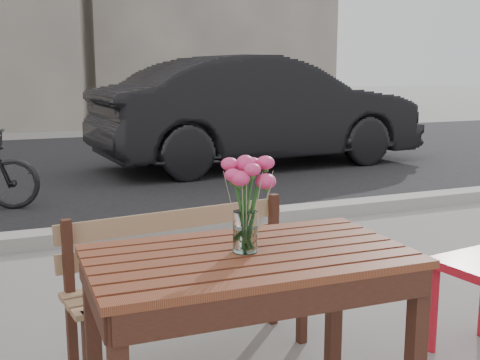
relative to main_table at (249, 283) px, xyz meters
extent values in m
cube|color=black|center=(0.18, 6.99, -0.62)|extent=(30.00, 8.00, 0.00)
cube|color=gray|center=(0.18, 2.99, -0.56)|extent=(30.00, 0.25, 0.12)
cube|color=slate|center=(5.18, 14.99, 2.38)|extent=(7.00, 3.00, 6.00)
cube|color=#572816|center=(0.00, 0.00, 0.11)|extent=(1.23, 0.74, 0.03)
cube|color=black|center=(0.55, -0.32, -0.27)|extent=(0.06, 0.06, 0.72)
cube|color=black|center=(-0.55, 0.32, -0.27)|extent=(0.06, 0.06, 0.72)
cube|color=black|center=(0.56, 0.29, -0.27)|extent=(0.06, 0.06, 0.72)
cube|color=#9D7251|center=(0.00, 0.68, -0.23)|extent=(1.27, 0.48, 0.03)
cube|color=#9D7251|center=(-0.02, 0.87, -0.02)|extent=(1.23, 0.18, 0.34)
cube|color=black|center=(-0.54, 0.47, -0.42)|extent=(0.05, 0.05, 0.41)
cube|color=black|center=(0.58, 0.61, -0.42)|extent=(0.05, 0.05, 0.41)
cube|color=black|center=(-0.58, 0.75, -0.25)|extent=(0.05, 0.05, 0.75)
cube|color=black|center=(0.54, 0.89, -0.25)|extent=(0.05, 0.05, 0.75)
cylinder|color=red|center=(1.14, 0.27, -0.40)|extent=(0.04, 0.04, 0.46)
cylinder|color=white|center=(-0.01, 0.01, 0.20)|extent=(0.09, 0.09, 0.16)
cylinder|color=#286428|center=(-0.01, 0.01, 0.28)|extent=(0.06, 0.06, 0.31)
imported|color=black|center=(2.85, 6.13, 0.18)|extent=(4.99, 2.05, 1.61)
camera|label=1|loc=(-0.87, -2.00, 0.80)|focal=45.00mm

